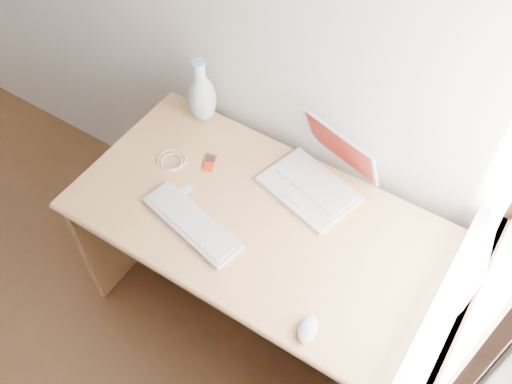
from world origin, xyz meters
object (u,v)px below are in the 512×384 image
Objects in this scene: external_keyboard at (191,223)px; desk at (277,238)px; vase at (202,97)px; laptop at (316,173)px.

desk is at bearing 60.37° from external_keyboard.
vase is (-0.28, 0.46, 0.11)m from external_keyboard.
laptop is at bearing 71.37° from desk.
external_keyboard reaches higher than desk.
vase is at bearing 156.38° from desk.
desk is 0.39m from external_keyboard.
vase is at bearing -170.23° from laptop.
desk is at bearing -23.62° from vase.
laptop is at bearing 68.56° from external_keyboard.
laptop is at bearing -5.29° from vase.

